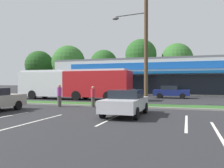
# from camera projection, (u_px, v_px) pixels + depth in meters

# --- Properties ---
(grass_median) EXTENTS (56.00, 2.20, 0.12)m
(grass_median) POSITION_uv_depth(u_px,v_px,m) (67.00, 103.00, 20.29)
(grass_median) COLOR #2D5B23
(grass_median) RESTS_ON ground_plane
(curb_lip) EXTENTS (56.00, 0.24, 0.12)m
(curb_lip) POSITION_uv_depth(u_px,v_px,m) (60.00, 105.00, 19.13)
(curb_lip) COLOR gray
(curb_lip) RESTS_ON ground_plane
(parking_stripe_1) EXTENTS (0.12, 4.80, 0.01)m
(parking_stripe_1) POSITION_uv_depth(u_px,v_px,m) (0.00, 118.00, 12.50)
(parking_stripe_1) COLOR silver
(parking_stripe_1) RESTS_ON ground_plane
(parking_stripe_2) EXTENTS (0.12, 4.80, 0.01)m
(parking_stripe_2) POSITION_uv_depth(u_px,v_px,m) (36.00, 121.00, 11.35)
(parking_stripe_2) COLOR silver
(parking_stripe_2) RESTS_ON ground_plane
(parking_stripe_3) EXTENTS (0.12, 4.80, 0.01)m
(parking_stripe_3) POSITION_uv_depth(u_px,v_px,m) (112.00, 118.00, 12.26)
(parking_stripe_3) COLOR silver
(parking_stripe_3) RESTS_ON ground_plane
(parking_stripe_4) EXTENTS (0.12, 4.80, 0.01)m
(parking_stripe_4) POSITION_uv_depth(u_px,v_px,m) (186.00, 123.00, 10.95)
(parking_stripe_4) COLOR silver
(parking_stripe_4) RESTS_ON ground_plane
(parking_stripe_5) EXTENTS (0.12, 4.80, 0.01)m
(parking_stripe_5) POSITION_uv_depth(u_px,v_px,m) (218.00, 132.00, 8.77)
(parking_stripe_5) COLOR silver
(parking_stripe_5) RESTS_ON ground_plane
(storefront_building) EXTENTS (31.04, 14.75, 5.57)m
(storefront_building) POSITION_uv_depth(u_px,v_px,m) (154.00, 77.00, 40.53)
(storefront_building) COLOR beige
(storefront_building) RESTS_ON ground_plane
(tree_far_left) EXTENTS (6.73, 6.73, 9.45)m
(tree_far_left) POSITION_uv_depth(u_px,v_px,m) (39.00, 65.00, 56.21)
(tree_far_left) COLOR #473323
(tree_far_left) RESTS_ON ground_plane
(tree_left) EXTENTS (7.31, 7.31, 10.00)m
(tree_left) POSITION_uv_depth(u_px,v_px,m) (68.00, 62.00, 51.62)
(tree_left) COLOR #473323
(tree_left) RESTS_ON ground_plane
(tree_mid_left) EXTENTS (5.97, 5.97, 9.05)m
(tree_mid_left) POSITION_uv_depth(u_px,v_px,m) (104.00, 63.00, 51.61)
(tree_mid_left) COLOR #473323
(tree_mid_left) RESTS_ON ground_plane
(tree_mid) EXTENTS (6.46, 6.46, 10.83)m
(tree_mid) POSITION_uv_depth(u_px,v_px,m) (141.00, 55.00, 48.43)
(tree_mid) COLOR #473323
(tree_mid) RESTS_ON ground_plane
(tree_mid_right) EXTENTS (6.26, 6.26, 9.78)m
(tree_mid_right) POSITION_uv_depth(u_px,v_px,m) (177.00, 59.00, 47.29)
(tree_mid_right) COLOR #473323
(tree_mid_right) RESTS_ON ground_plane
(utility_pole) EXTENTS (3.09, 2.40, 10.10)m
(utility_pole) POSITION_uv_depth(u_px,v_px,m) (144.00, 37.00, 18.18)
(utility_pole) COLOR #4C3826
(utility_pole) RESTS_ON ground_plane
(city_bus) EXTENTS (12.86, 2.82, 3.25)m
(city_bus) POSITION_uv_depth(u_px,v_px,m) (73.00, 83.00, 25.76)
(city_bus) COLOR #AD191E
(city_bus) RESTS_ON ground_plane
(bus_stop_bench) EXTENTS (1.60, 0.45, 0.95)m
(bus_stop_bench) POSITION_uv_depth(u_px,v_px,m) (8.00, 99.00, 19.87)
(bus_stop_bench) COLOR brown
(bus_stop_bench) RESTS_ON ground_plane
(car_0) EXTENTS (4.18, 1.98, 1.48)m
(car_0) POSITION_uv_depth(u_px,v_px,m) (171.00, 92.00, 27.95)
(car_0) COLOR navy
(car_0) RESTS_ON ground_plane
(car_2) EXTENTS (4.47, 1.98, 1.55)m
(car_2) POSITION_uv_depth(u_px,v_px,m) (116.00, 91.00, 29.60)
(car_2) COLOR slate
(car_2) RESTS_ON ground_plane
(car_5) EXTENTS (2.00, 4.35, 1.45)m
(car_5) POSITION_uv_depth(u_px,v_px,m) (126.00, 102.00, 13.33)
(car_5) COLOR #B7B7BC
(car_5) RESTS_ON ground_plane
(pedestrian_near_bench) EXTENTS (0.35, 0.35, 1.73)m
(pedestrian_near_bench) POSITION_uv_depth(u_px,v_px,m) (59.00, 96.00, 18.01)
(pedestrian_near_bench) COLOR #47423D
(pedestrian_near_bench) RESTS_ON ground_plane
(pedestrian_by_pole) EXTENTS (0.32, 0.32, 1.59)m
(pedestrian_by_pole) POSITION_uv_depth(u_px,v_px,m) (93.00, 97.00, 17.81)
(pedestrian_by_pole) COLOR #47423D
(pedestrian_by_pole) RESTS_ON ground_plane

